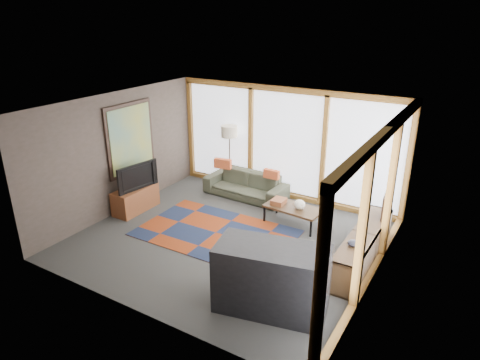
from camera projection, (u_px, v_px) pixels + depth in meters
The scene contains 17 objects.
ground at pixel (229, 239), 8.29m from camera, with size 5.50×5.50×0.00m, color #2D2D2A.
room_envelope at pixel (267, 160), 7.93m from camera, with size 5.52×5.02×2.62m.
rug at pixel (216, 233), 8.52m from camera, with size 3.01×1.94×0.01m, color maroon.
sofa at pixel (246, 185), 10.10m from camera, with size 1.98×0.77×0.58m, color #363B2B.
pillow_left at pixel (223, 164), 10.30m from camera, with size 0.42×0.13×0.23m, color #C14F27.
pillow_right at pixel (271, 174), 9.68m from camera, with size 0.37×0.11×0.20m, color #C14F27.
floor_lamp at pixel (230, 157), 10.45m from camera, with size 0.40×0.40×1.58m, color #322318, non-canonical shape.
coffee_table at pixel (293, 216), 8.80m from camera, with size 1.16×0.58×0.39m, color black, non-canonical shape.
book_stack at pixel (279, 201), 8.87m from camera, with size 0.25×0.32×0.11m, color brown.
vase at pixel (299, 205), 8.61m from camera, with size 0.23×0.23×0.20m, color beige.
bookshelf at pixel (363, 248), 7.42m from camera, with size 0.43×2.36×0.59m, color black, non-canonical shape.
bowl_a at pixel (353, 243), 6.88m from camera, with size 0.18×0.18×0.09m, color black.
bowl_b at pixel (361, 235), 7.15m from camera, with size 0.15×0.15×0.08m, color black.
shelf_picture at pixel (384, 207), 7.76m from camera, with size 0.04×0.34×0.44m, color black.
tv_console at pixel (136, 199), 9.40m from camera, with size 0.44×1.07×0.53m, color brown.
television at pixel (135, 176), 9.19m from camera, with size 1.00×0.13×0.58m, color black.
bar_counter at pixel (272, 279), 6.18m from camera, with size 1.62×0.76×1.03m, color black.
Camera 1 is at (3.91, -6.14, 4.12)m, focal length 32.00 mm.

